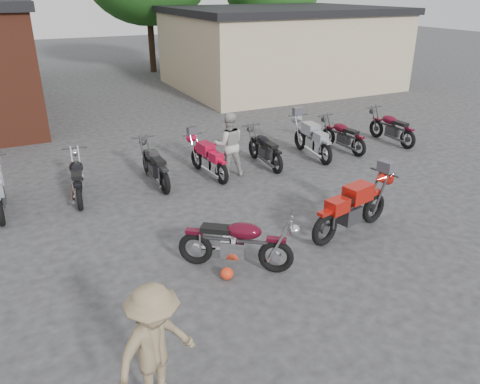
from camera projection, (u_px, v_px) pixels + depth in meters
name	position (u px, v px, depth m)	size (l,w,h in m)	color
ground	(294.00, 274.00, 8.24)	(90.00, 90.00, 0.00)	#2D2D2F
stucco_building	(279.00, 50.00, 23.29)	(10.00, 8.00, 3.50)	tan
tree_3	(272.00, 1.00, 29.63)	(6.08, 6.08, 7.60)	#134715
vintage_motorcycle	(237.00, 240.00, 8.20)	(2.01, 0.66, 1.17)	#490918
sportbike	(353.00, 205.00, 9.41)	(2.13, 0.70, 1.23)	#B0170E
helmet	(227.00, 273.00, 8.08)	(0.23, 0.23, 0.22)	red
person_light	(229.00, 144.00, 12.30)	(0.82, 0.64, 1.70)	#ADADA9
person_tan	(156.00, 349.00, 5.34)	(1.10, 0.63, 1.70)	#867253
row_bike_2	(77.00, 176.00, 11.04)	(1.90, 0.63, 1.10)	black
row_bike_3	(155.00, 163.00, 11.82)	(1.95, 0.64, 1.13)	#242427
row_bike_4	(208.00, 157.00, 12.34)	(1.83, 0.60, 1.06)	red
row_bike_5	(264.00, 147.00, 13.08)	(1.87, 0.62, 1.08)	black
row_bike_6	(312.00, 137.00, 13.75)	(2.03, 0.67, 1.18)	#9396A0
row_bike_7	(343.00, 134.00, 14.29)	(1.81, 0.60, 1.05)	#500A18
row_bike_8	(391.00, 126.00, 15.00)	(1.92, 0.63, 1.11)	#540A1E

